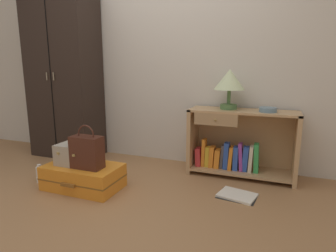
{
  "coord_description": "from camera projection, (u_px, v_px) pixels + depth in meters",
  "views": [
    {
      "loc": [
        1.23,
        -1.67,
        1.11
      ],
      "look_at": [
        0.25,
        0.86,
        0.55
      ],
      "focal_mm": 30.46,
      "sensor_mm": 36.0,
      "label": 1
    }
  ],
  "objects": [
    {
      "name": "ground_plane",
      "position": [
        97.0,
        215.0,
        2.18
      ],
      "size": [
        9.0,
        9.0,
        0.0
      ],
      "primitive_type": "plane",
      "color": "#9E7047"
    },
    {
      "name": "back_wall",
      "position": [
        168.0,
        51.0,
        3.29
      ],
      "size": [
        6.4,
        0.1,
        2.6
      ],
      "primitive_type": "cube",
      "color": "beige",
      "rests_on": "ground_plane"
    },
    {
      "name": "wardrobe",
      "position": [
        64.0,
        76.0,
        3.52
      ],
      "size": [
        0.85,
        0.47,
        2.01
      ],
      "color": "black",
      "rests_on": "ground_plane"
    },
    {
      "name": "bookshelf",
      "position": [
        238.0,
        144.0,
        2.95
      ],
      "size": [
        1.07,
        0.38,
        0.69
      ],
      "color": "tan",
      "rests_on": "ground_plane"
    },
    {
      "name": "table_lamp",
      "position": [
        229.0,
        82.0,
        2.86
      ],
      "size": [
        0.31,
        0.31,
        0.4
      ],
      "color": "#4C7542",
      "rests_on": "bookshelf"
    },
    {
      "name": "bowl",
      "position": [
        268.0,
        110.0,
        2.73
      ],
      "size": [
        0.17,
        0.17,
        0.04
      ],
      "primitive_type": "cylinder",
      "color": "slate",
      "rests_on": "bookshelf"
    },
    {
      "name": "suitcase_large",
      "position": [
        83.0,
        176.0,
        2.66
      ],
      "size": [
        0.7,
        0.43,
        0.22
      ],
      "color": "orange",
      "rests_on": "ground_plane"
    },
    {
      "name": "train_case",
      "position": [
        74.0,
        154.0,
        2.64
      ],
      "size": [
        0.31,
        0.22,
        0.26
      ],
      "color": "#A89E8E",
      "rests_on": "suitcase_large"
    },
    {
      "name": "handbag",
      "position": [
        87.0,
        152.0,
        2.54
      ],
      "size": [
        0.28,
        0.15,
        0.4
      ],
      "color": "#472319",
      "rests_on": "suitcase_large"
    },
    {
      "name": "bottle",
      "position": [
        40.0,
        174.0,
        2.79
      ],
      "size": [
        0.06,
        0.06,
        0.18
      ],
      "color": "white",
      "rests_on": "ground_plane"
    },
    {
      "name": "open_book_on_floor",
      "position": [
        237.0,
        195.0,
        2.5
      ],
      "size": [
        0.35,
        0.29,
        0.02
      ],
      "color": "white",
      "rests_on": "ground_plane"
    }
  ]
}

